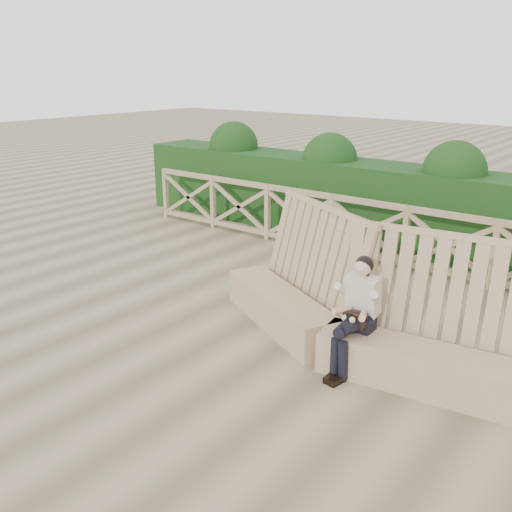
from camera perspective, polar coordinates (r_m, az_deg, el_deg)
The scene contains 5 objects.
ground at distance 7.48m, azimuth -1.95°, elevation -7.31°, with size 60.00×60.00×0.00m, color brown.
bench at distance 6.86m, azimuth 9.17°, elevation -6.34°, with size 4.21×1.64×1.59m.
woman at distance 6.35m, azimuth 10.06°, elevation -5.34°, with size 0.36×0.76×1.31m.
guardrail at distance 10.05m, azimuth 10.95°, elevation 2.53°, with size 10.10×0.09×1.10m.
hedge at distance 11.05m, azimuth 13.91°, elevation 4.83°, with size 12.00×1.20×1.50m, color black.
Camera 1 is at (4.35, -5.14, 3.25)m, focal length 40.00 mm.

